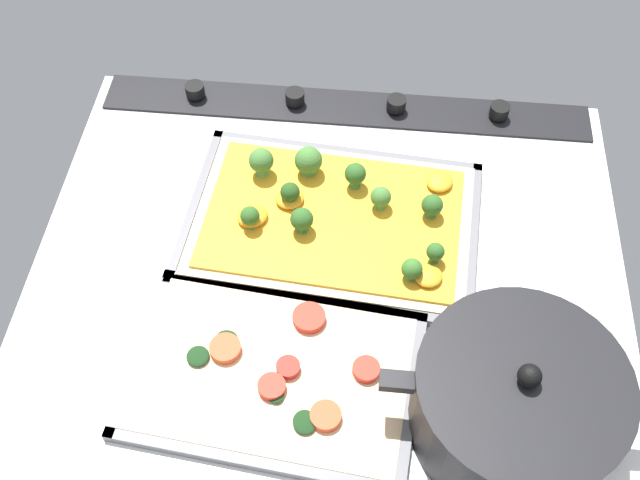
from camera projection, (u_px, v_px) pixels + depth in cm
name	position (u px, v px, depth cm)	size (l,w,h in cm)	color
ground_plane	(327.00, 285.00, 93.51)	(74.09, 66.65, 3.00)	white
stove_control_panel	(345.00, 106.00, 109.08)	(71.12, 7.00, 2.60)	black
baking_tray_front	(331.00, 224.00, 96.77)	(39.47, 28.47, 1.30)	slate
broccoli_pizza	(332.00, 215.00, 95.89)	(36.90, 25.90, 5.60)	beige
baking_tray_back	(274.00, 375.00, 84.28)	(34.54, 24.85, 1.30)	slate
veggie_pizza_back	(275.00, 372.00, 83.74)	(31.91, 22.23, 1.90)	beige
cooking_pot	(515.00, 403.00, 77.01)	(28.58, 21.81, 13.09)	black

